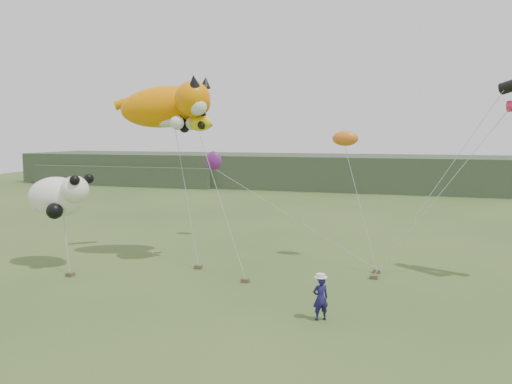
# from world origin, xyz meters

# --- Properties ---
(ground) EXTENTS (120.00, 120.00, 0.00)m
(ground) POSITION_xyz_m (0.00, 0.00, 0.00)
(ground) COLOR #385123
(ground) RESTS_ON ground
(headland) EXTENTS (90.00, 13.00, 4.00)m
(headland) POSITION_xyz_m (-3.11, 44.69, 1.92)
(headland) COLOR #2D3D28
(headland) RESTS_ON ground
(festival_attendant) EXTENTS (0.70, 0.63, 1.61)m
(festival_attendant) POSITION_xyz_m (2.33, 0.12, 0.80)
(festival_attendant) COLOR #19154E
(festival_attendant) RESTS_ON ground
(sandbag_anchors) EXTENTS (14.08, 4.97, 0.18)m
(sandbag_anchors) POSITION_xyz_m (-1.66, 4.80, 0.09)
(sandbag_anchors) COLOR brown
(sandbag_anchors) RESTS_ON ground
(cat_kite) EXTENTS (6.31, 3.78, 2.75)m
(cat_kite) POSITION_xyz_m (-6.62, 6.70, 8.08)
(cat_kite) COLOR orange
(cat_kite) RESTS_ON ground
(fish_kite) EXTENTS (2.64, 1.75, 1.30)m
(fish_kite) POSITION_xyz_m (-5.42, 6.61, 7.21)
(fish_kite) COLOR yellow
(fish_kite) RESTS_ON ground
(panda_kite) EXTENTS (3.55, 2.29, 2.21)m
(panda_kite) POSITION_xyz_m (-11.39, 3.75, 3.55)
(panda_kite) COLOR white
(panda_kite) RESTS_ON ground
(misc_kites) EXTENTS (9.84, 4.26, 2.48)m
(misc_kites) POSITION_xyz_m (-2.30, 10.81, 5.66)
(misc_kites) COLOR orange
(misc_kites) RESTS_ON ground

